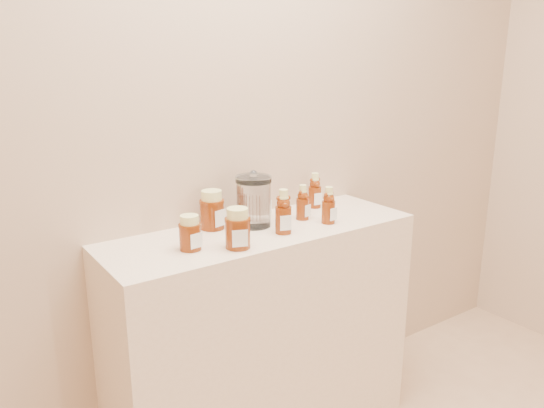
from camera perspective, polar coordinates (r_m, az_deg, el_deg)
wall_back at (r=2.04m, az=-4.29°, el=10.89°), size 3.50×0.02×2.70m
display_table at (r=2.14m, az=-0.96°, el=-14.22°), size 1.20×0.40×0.90m
bear_bottle_back_left at (r=2.07m, az=-1.08°, el=1.01°), size 0.07×0.07×0.19m
bear_bottle_back_mid at (r=2.06m, az=3.31°, el=0.44°), size 0.06×0.06×0.16m
bear_bottle_back_right at (r=2.23m, az=4.63°, el=1.72°), size 0.06×0.06×0.17m
bear_bottle_front_left at (r=1.89m, az=1.23°, el=-0.50°), size 0.08×0.08×0.18m
bear_bottle_front_right at (r=2.02m, az=6.11°, el=0.13°), size 0.06×0.06×0.16m
honey_jar_left at (r=1.76m, az=-8.81°, el=-3.06°), size 0.08×0.08×0.12m
honey_jar_back at (r=1.96m, az=-6.47°, el=-0.61°), size 0.11×0.11×0.14m
honey_jar_front at (r=1.75m, az=-3.71°, el=-2.60°), size 0.11×0.11×0.14m
glass_canister at (r=1.97m, az=-1.98°, el=0.53°), size 0.15×0.15×0.21m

